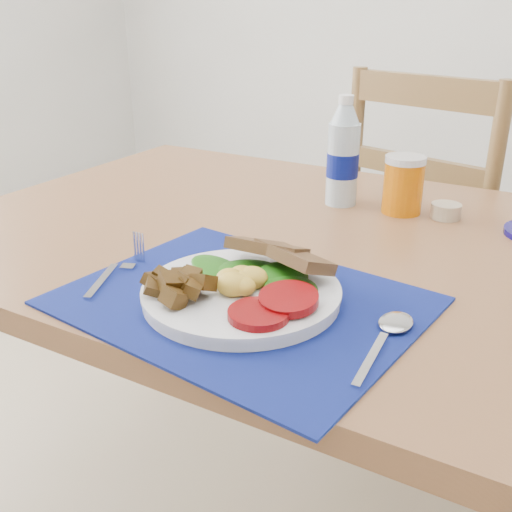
{
  "coord_description": "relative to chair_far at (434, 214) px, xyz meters",
  "views": [
    {
      "loc": [
        0.37,
        -0.7,
        1.13
      ],
      "look_at": [
        -0.01,
        -0.03,
        0.8
      ],
      "focal_mm": 42.0,
      "sensor_mm": 36.0,
      "label": 1
    }
  ],
  "objects": [
    {
      "name": "spoon",
      "position": [
        0.17,
        -0.95,
        0.16
      ],
      "size": [
        0.04,
        0.18,
        0.01
      ],
      "rotation": [
        0.0,
        0.0,
        0.07
      ],
      "color": "#B2B5BA",
      "rests_on": "placemat"
    },
    {
      "name": "water_bottle",
      "position": [
        -0.08,
        -0.49,
        0.25
      ],
      "size": [
        0.06,
        0.06,
        0.22
      ],
      "color": "#ADBFCC",
      "rests_on": "table"
    },
    {
      "name": "juice_glass",
      "position": [
        0.04,
        -0.48,
        0.21
      ],
      "size": [
        0.08,
        0.08,
        0.1
      ],
      "primitive_type": "cylinder",
      "color": "#D56905",
      "rests_on": "table"
    },
    {
      "name": "breakfast_plate",
      "position": [
        -0.04,
        -0.96,
        0.18
      ],
      "size": [
        0.27,
        0.27,
        0.06
      ],
      "rotation": [
        0.0,
        0.0,
        -0.1
      ],
      "color": "silver",
      "rests_on": "placemat"
    },
    {
      "name": "table",
      "position": [
        -0.03,
        -0.68,
        0.07
      ],
      "size": [
        1.4,
        0.9,
        0.75
      ],
      "color": "brown",
      "rests_on": "ground"
    },
    {
      "name": "chair_far",
      "position": [
        0.0,
        0.0,
        0.0
      ],
      "size": [
        0.53,
        0.51,
        1.18
      ],
      "rotation": [
        0.0,
        0.0,
        2.9
      ],
      "color": "brown",
      "rests_on": "ground"
    },
    {
      "name": "ramekin",
      "position": [
        0.12,
        -0.47,
        0.17
      ],
      "size": [
        0.06,
        0.06,
        0.03
      ],
      "primitive_type": "cylinder",
      "color": "tan",
      "rests_on": "table"
    },
    {
      "name": "placemat",
      "position": [
        -0.03,
        -0.96,
        0.16
      ],
      "size": [
        0.51,
        0.42,
        0.0
      ],
      "primitive_type": "cube",
      "rotation": [
        0.0,
        0.0,
        -0.12
      ],
      "color": "black",
      "rests_on": "table"
    },
    {
      "name": "fork",
      "position": [
        -0.24,
        -0.97,
        0.16
      ],
      "size": [
        0.06,
        0.16,
        0.0
      ],
      "rotation": [
        0.0,
        0.0,
        0.4
      ],
      "color": "#B2B5BA",
      "rests_on": "placemat"
    }
  ]
}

